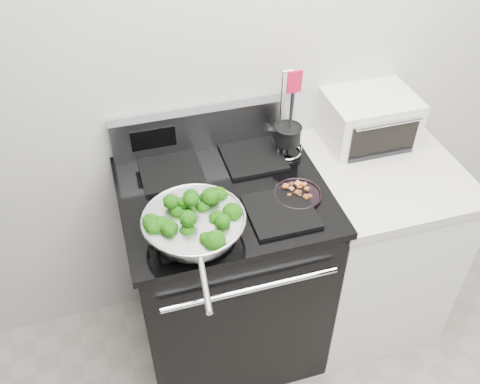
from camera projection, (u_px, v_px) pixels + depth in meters
name	position (u px, v px, depth m)	size (l,w,h in m)	color
back_wall	(273.00, 45.00, 2.08)	(4.00, 0.02, 2.70)	silver
gas_range	(226.00, 270.00, 2.34)	(0.79, 0.69, 1.13)	black
counter	(367.00, 243.00, 2.50)	(0.62, 0.68, 0.92)	white
skillet	(194.00, 225.00, 1.82)	(0.36, 0.57, 0.08)	silver
broccoli_pile	(194.00, 220.00, 1.81)	(0.28, 0.28, 0.10)	black
bacon_plate	(298.00, 192.00, 2.01)	(0.18, 0.18, 0.04)	black
utensil_holder	(288.00, 139.00, 2.18)	(0.13, 0.13, 0.39)	silver
toaster_oven	(369.00, 119.00, 2.27)	(0.37, 0.29, 0.21)	white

